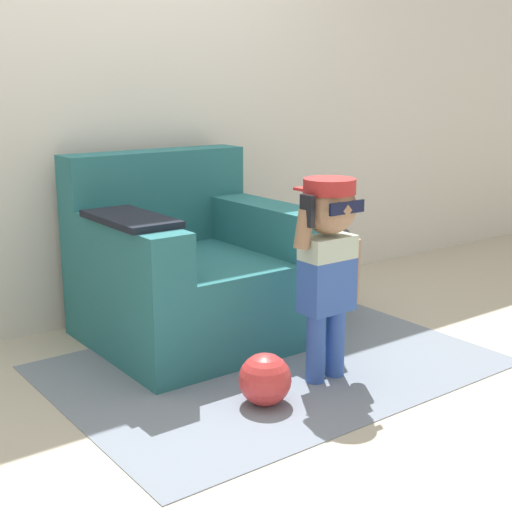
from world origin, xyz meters
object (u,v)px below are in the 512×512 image
object	(u,v)px
armchair	(189,272)
toy_ball	(265,379)
side_table	(322,266)
person_child	(328,248)

from	to	relation	value
armchair	toy_ball	distance (m)	0.90
side_table	armchair	bearing A→B (deg)	166.61
side_table	toy_ball	xyz separation A→B (m)	(-0.92, -0.68, -0.19)
armchair	side_table	xyz separation A→B (m)	(0.74, -0.18, -0.04)
side_table	person_child	bearing A→B (deg)	-130.86
side_table	toy_ball	distance (m)	1.16
toy_ball	armchair	bearing A→B (deg)	78.18
side_table	toy_ball	world-z (taller)	side_table
person_child	side_table	world-z (taller)	person_child
armchair	toy_ball	size ratio (longest dim) A/B	4.73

